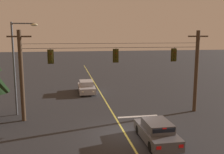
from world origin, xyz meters
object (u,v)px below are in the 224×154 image
object	(u,v)px
traffic_light_left_inner	(116,56)
street_lamp_corner	(18,60)
car_oncoming_lead	(86,87)
car_waiting_near_lane	(157,132)
traffic_light_centre	(174,55)
traffic_light_leftmost	(50,57)

from	to	relation	value
traffic_light_left_inner	street_lamp_corner	bearing A→B (deg)	167.95
street_lamp_corner	car_oncoming_lead	bearing A→B (deg)	50.26
car_waiting_near_lane	traffic_light_left_inner	bearing A→B (deg)	104.80
traffic_light_centre	car_waiting_near_lane	distance (m)	7.99
traffic_light_centre	car_waiting_near_lane	xyz separation A→B (m)	(-3.51, -5.70, -4.37)
traffic_light_centre	street_lamp_corner	world-z (taller)	street_lamp_corner
traffic_light_left_inner	car_oncoming_lead	size ratio (longest dim) A/B	0.28
car_oncoming_lead	car_waiting_near_lane	bearing A→B (deg)	-77.57
traffic_light_leftmost	car_oncoming_lead	distance (m)	10.65
traffic_light_leftmost	car_oncoming_lead	bearing A→B (deg)	69.36
traffic_light_left_inner	car_waiting_near_lane	xyz separation A→B (m)	(1.50, -5.70, -4.37)
traffic_light_centre	street_lamp_corner	distance (m)	13.04
car_waiting_near_lane	car_oncoming_lead	distance (m)	15.14
street_lamp_corner	traffic_light_left_inner	bearing A→B (deg)	-12.05
traffic_light_centre	car_oncoming_lead	bearing A→B (deg)	126.66
traffic_light_leftmost	street_lamp_corner	size ratio (longest dim) A/B	0.16
traffic_light_leftmost	car_waiting_near_lane	bearing A→B (deg)	-40.44
car_oncoming_lead	street_lamp_corner	distance (m)	10.43
traffic_light_left_inner	car_waiting_near_lane	size ratio (longest dim) A/B	0.28
car_waiting_near_lane	car_oncoming_lead	bearing A→B (deg)	102.43
car_oncoming_lead	street_lamp_corner	xyz separation A→B (m)	(-6.15, -7.40, 4.02)
traffic_light_leftmost	traffic_light_centre	world-z (taller)	same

